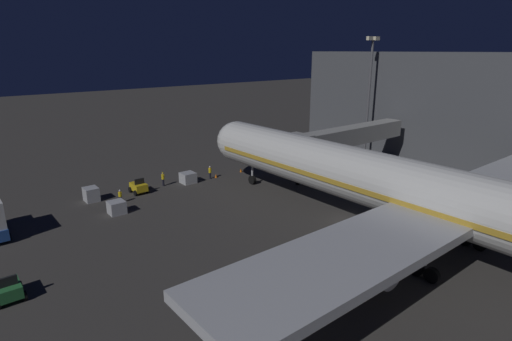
# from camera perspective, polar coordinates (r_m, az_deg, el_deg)

# --- Properties ---
(ground_plane) EXTENTS (320.00, 320.00, 0.00)m
(ground_plane) POSITION_cam_1_polar(r_m,az_deg,el_deg) (44.27, 12.69, -7.00)
(ground_plane) COLOR #383533
(airliner_at_gate) EXTENTS (48.16, 62.94, 19.32)m
(airliner_at_gate) POSITION_cam_1_polar(r_m,az_deg,el_deg) (37.95, 23.89, -3.57)
(airliner_at_gate) COLOR silver
(airliner_at_gate) RESTS_ON ground_plane
(jet_bridge) EXTENTS (23.71, 3.40, 6.86)m
(jet_bridge) POSITION_cam_1_polar(r_m,az_deg,el_deg) (59.36, 11.60, 4.48)
(jet_bridge) COLOR #9E9E99
(jet_bridge) RESTS_ON ground_plane
(apron_floodlight_mast) EXTENTS (2.90, 0.50, 19.42)m
(apron_floodlight_mast) POSITION_cam_1_polar(r_m,az_deg,el_deg) (71.58, 15.55, 10.97)
(apron_floodlight_mast) COLOR #59595E
(apron_floodlight_mast) RESTS_ON ground_plane
(pushback_tug) EXTENTS (1.86, 2.33, 1.95)m
(pushback_tug) POSITION_cam_1_polar(r_m,az_deg,el_deg) (35.42, -31.24, -14.02)
(pushback_tug) COLOR #287038
(pushback_tug) RESTS_ON ground_plane
(baggage_tug_lead) EXTENTS (1.86, 2.37, 1.95)m
(baggage_tug_lead) POSITION_cam_1_polar(r_m,az_deg,el_deg) (53.47, -16.06, -2.22)
(baggage_tug_lead) COLOR yellow
(baggage_tug_lead) RESTS_ON ground_plane
(baggage_container_mid_row) EXTENTS (1.82, 1.82, 1.43)m
(baggage_container_mid_row) POSITION_cam_1_polar(r_m,az_deg,el_deg) (56.00, -9.48, -1.01)
(baggage_container_mid_row) COLOR #B7BABF
(baggage_container_mid_row) RESTS_ON ground_plane
(baggage_container_far_row) EXTENTS (1.54, 1.76, 1.67)m
(baggage_container_far_row) POSITION_cam_1_polar(r_m,az_deg,el_deg) (52.45, -22.02, -3.10)
(baggage_container_far_row) COLOR #B7BABF
(baggage_container_far_row) RESTS_ON ground_plane
(baggage_container_spare) EXTENTS (1.71, 1.64, 1.42)m
(baggage_container_spare) POSITION_cam_1_polar(r_m,az_deg,el_deg) (47.57, -18.89, -4.91)
(baggage_container_spare) COLOR #B7BABF
(baggage_container_spare) RESTS_ON ground_plane
(ground_crew_near_nose_gear) EXTENTS (0.40, 0.40, 1.65)m
(ground_crew_near_nose_gear) POSITION_cam_1_polar(r_m,az_deg,el_deg) (50.59, -18.45, -3.35)
(ground_crew_near_nose_gear) COLOR black
(ground_crew_near_nose_gear) RESTS_ON ground_plane
(ground_crew_by_belt_loader) EXTENTS (0.40, 0.40, 1.89)m
(ground_crew_by_belt_loader) POSITION_cam_1_polar(r_m,az_deg,el_deg) (55.27, -12.86, -1.08)
(ground_crew_by_belt_loader) COLOR black
(ground_crew_by_belt_loader) RESTS_ON ground_plane
(ground_crew_marshaller_fwd) EXTENTS (0.40, 0.40, 1.84)m
(ground_crew_marshaller_fwd) POSITION_cam_1_polar(r_m,az_deg,el_deg) (57.29, -6.45, -0.17)
(ground_crew_marshaller_fwd) COLOR black
(ground_crew_marshaller_fwd) RESTS_ON ground_plane
(traffic_cone_nose_port) EXTENTS (0.36, 0.36, 0.55)m
(traffic_cone_nose_port) POSITION_cam_1_polar(r_m,az_deg,el_deg) (60.30, -2.13, 0.05)
(traffic_cone_nose_port) COLOR orange
(traffic_cone_nose_port) RESTS_ON ground_plane
(traffic_cone_nose_starboard) EXTENTS (0.36, 0.36, 0.55)m
(traffic_cone_nose_starboard) POSITION_cam_1_polar(r_m,az_deg,el_deg) (57.89, -5.61, -0.73)
(traffic_cone_nose_starboard) COLOR orange
(traffic_cone_nose_starboard) RESTS_ON ground_plane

